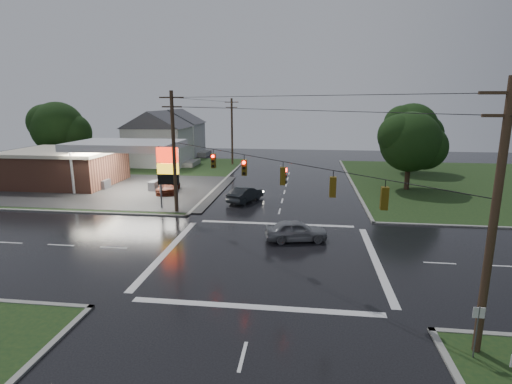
# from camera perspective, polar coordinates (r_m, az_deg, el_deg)

# --- Properties ---
(ground) EXTENTS (120.00, 120.00, 0.00)m
(ground) POSITION_cam_1_polar(r_m,az_deg,el_deg) (27.16, 1.79, -8.98)
(ground) COLOR black
(ground) RESTS_ON ground
(grass_nw) EXTENTS (36.00, 36.00, 0.08)m
(grass_nw) POSITION_cam_1_polar(r_m,az_deg,el_deg) (59.28, -21.49, 2.22)
(grass_nw) COLOR #183216
(grass_nw) RESTS_ON ground
(grass_ne) EXTENTS (36.00, 36.00, 0.08)m
(grass_ne) POSITION_cam_1_polar(r_m,az_deg,el_deg) (57.21, 31.50, 0.84)
(grass_ne) COLOR #183216
(grass_ne) RESTS_ON ground
(gas_station) EXTENTS (26.20, 18.00, 5.60)m
(gas_station) POSITION_cam_1_polar(r_m,az_deg,el_deg) (53.36, -24.60, 3.58)
(gas_station) COLOR #2D2D2D
(gas_station) RESTS_ON ground
(pylon_sign) EXTENTS (2.00, 0.35, 6.00)m
(pylon_sign) POSITION_cam_1_polar(r_m,az_deg,el_deg) (38.32, -12.48, 3.43)
(pylon_sign) COLOR #59595E
(pylon_sign) RESTS_ON ground
(utility_pole_nw) EXTENTS (2.20, 0.32, 11.00)m
(utility_pole_nw) POSITION_cam_1_polar(r_m,az_deg,el_deg) (36.82, -11.65, 5.78)
(utility_pole_nw) COLOR #382619
(utility_pole_nw) RESTS_ON ground
(utility_pole_se) EXTENTS (2.20, 0.32, 11.00)m
(utility_pole_se) POSITION_cam_1_polar(r_m,az_deg,el_deg) (17.72, 30.85, -3.35)
(utility_pole_se) COLOR #382619
(utility_pole_se) RESTS_ON ground
(utility_pole_n) EXTENTS (2.20, 0.32, 10.50)m
(utility_pole_n) POSITION_cam_1_polar(r_m,az_deg,el_deg) (64.36, -3.45, 8.75)
(utility_pole_n) COLOR #382619
(utility_pole_n) RESTS_ON ground
(traffic_signals) EXTENTS (26.87, 26.87, 1.47)m
(traffic_signals) POSITION_cam_1_polar(r_m,az_deg,el_deg) (25.44, 1.93, 4.67)
(traffic_signals) COLOR black
(traffic_signals) RESTS_ON ground
(house_near) EXTENTS (11.05, 8.48, 8.60)m
(house_near) POSITION_cam_1_polar(r_m,az_deg,el_deg) (65.62, -13.73, 7.56)
(house_near) COLOR silver
(house_near) RESTS_ON ground
(house_far) EXTENTS (11.05, 8.48, 8.60)m
(house_far) POSITION_cam_1_polar(r_m,az_deg,el_deg) (77.23, -11.27, 8.43)
(house_far) COLOR silver
(house_far) RESTS_ON ground
(tree_nw_behind) EXTENTS (8.93, 7.60, 10.00)m
(tree_nw_behind) POSITION_cam_1_polar(r_m,az_deg,el_deg) (66.02, -26.33, 8.18)
(tree_nw_behind) COLOR black
(tree_nw_behind) RESTS_ON ground
(tree_ne_near) EXTENTS (7.99, 6.80, 8.98)m
(tree_ne_near) POSITION_cam_1_polar(r_m,az_deg,el_deg) (48.76, 21.34, 6.67)
(tree_ne_near) COLOR black
(tree_ne_near) RESTS_ON ground
(tree_ne_far) EXTENTS (8.46, 7.20, 9.80)m
(tree_ne_far) POSITION_cam_1_polar(r_m,az_deg,el_deg) (61.04, 21.47, 8.33)
(tree_ne_far) COLOR black
(tree_ne_far) RESTS_ON ground
(car_north) EXTENTS (3.38, 4.98, 1.55)m
(car_north) POSITION_cam_1_polar(r_m,az_deg,el_deg) (40.89, -1.54, -0.30)
(car_north) COLOR black
(car_north) RESTS_ON ground
(car_crossing) EXTENTS (4.85, 2.72, 1.56)m
(car_crossing) POSITION_cam_1_polar(r_m,az_deg,el_deg) (29.71, 5.76, -5.48)
(car_crossing) COLOR gray
(car_crossing) RESTS_ON ground
(car_pump) EXTENTS (2.86, 5.41, 1.49)m
(car_pump) POSITION_cam_1_polar(r_m,az_deg,el_deg) (46.04, -12.41, 0.86)
(car_pump) COLOR #562113
(car_pump) RESTS_ON ground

